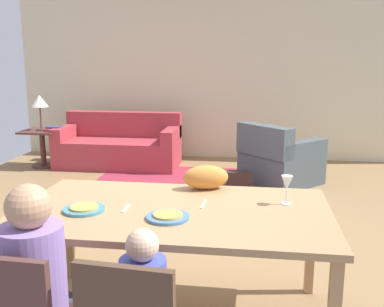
{
  "coord_description": "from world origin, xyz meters",
  "views": [
    {
      "loc": [
        0.57,
        -3.92,
        1.66
      ],
      "look_at": [
        0.04,
        -0.15,
        0.85
      ],
      "focal_mm": 41.76,
      "sensor_mm": 36.0,
      "label": 1
    }
  ],
  "objects": [
    {
      "name": "side_table",
      "position": [
        -2.68,
        2.48,
        0.38
      ],
      "size": [
        0.56,
        0.56,
        0.58
      ],
      "color": "#542F2A",
      "rests_on": "ground_plane"
    },
    {
      "name": "dining_table",
      "position": [
        0.09,
        -1.35,
        0.7
      ],
      "size": [
        1.92,
        1.09,
        0.76
      ],
      "color": "tan",
      "rests_on": "ground_plane"
    },
    {
      "name": "ground_plane",
      "position": [
        0.0,
        0.48,
        -0.01
      ],
      "size": [
        6.92,
        6.16,
        0.02
      ],
      "primitive_type": "cube",
      "color": "olive"
    },
    {
      "name": "book_upper",
      "position": [
        -2.49,
        2.52,
        0.62
      ],
      "size": [
        0.22,
        0.16,
        0.03
      ],
      "primitive_type": "cube",
      "color": "#39427B",
      "rests_on": "book_lower"
    },
    {
      "name": "book_lower",
      "position": [
        -2.48,
        2.44,
        0.59
      ],
      "size": [
        0.22,
        0.16,
        0.03
      ],
      "primitive_type": "cube",
      "color": "#A22830",
      "rests_on": "side_table"
    },
    {
      "name": "armchair",
      "position": [
        0.91,
        2.05,
        0.32
      ],
      "size": [
        1.21,
        1.21,
        0.82
      ],
      "color": "#465256",
      "rests_on": "ground_plane"
    },
    {
      "name": "plate_near_man",
      "position": [
        -0.43,
        -1.47,
        0.77
      ],
      "size": [
        0.25,
        0.25,
        0.02
      ],
      "primitive_type": "cylinder",
      "color": "teal",
      "rests_on": "dining_table"
    },
    {
      "name": "cat",
      "position": [
        0.24,
        -0.91,
        0.84
      ],
      "size": [
        0.35,
        0.24,
        0.17
      ],
      "primitive_type": "ellipsoid",
      "rotation": [
        0.0,
        0.0,
        0.28
      ],
      "color": "orange",
      "rests_on": "dining_table"
    },
    {
      "name": "fork",
      "position": [
        -0.2,
        -1.4,
        0.76
      ],
      "size": [
        0.02,
        0.15,
        0.01
      ],
      "primitive_type": "cube",
      "rotation": [
        0.0,
        0.0,
        -0.0
      ],
      "color": "silver",
      "rests_on": "dining_table"
    },
    {
      "name": "wine_glass",
      "position": [
        0.78,
        -1.17,
        0.89
      ],
      "size": [
        0.07,
        0.07,
        0.19
      ],
      "color": "silver",
      "rests_on": "dining_table"
    },
    {
      "name": "pizza_near_child",
      "position": [
        0.09,
        -1.53,
        0.78
      ],
      "size": [
        0.17,
        0.17,
        0.01
      ],
      "primitive_type": "cylinder",
      "color": "gold",
      "rests_on": "plate_near_child"
    },
    {
      "name": "area_rug",
      "position": [
        -0.3,
        1.88,
        0.0
      ],
      "size": [
        2.6,
        1.8,
        0.01
      ],
      "primitive_type": "cube",
      "color": "#962C3E",
      "rests_on": "ground_plane"
    },
    {
      "name": "couch",
      "position": [
        -1.53,
        2.74,
        0.3
      ],
      "size": [
        1.87,
        0.86,
        0.82
      ],
      "color": "#A6353C",
      "rests_on": "ground_plane"
    },
    {
      "name": "plate_near_child",
      "position": [
        0.09,
        -1.53,
        0.77
      ],
      "size": [
        0.25,
        0.25,
        0.02
      ],
      "primitive_type": "cylinder",
      "color": "teal",
      "rests_on": "dining_table"
    },
    {
      "name": "pizza_near_man",
      "position": [
        -0.43,
        -1.47,
        0.78
      ],
      "size": [
        0.17,
        0.17,
        0.01
      ],
      "primitive_type": "cylinder",
      "color": "gold",
      "rests_on": "plate_near_man"
    },
    {
      "name": "handbag",
      "position": [
        0.39,
        1.58,
        0.13
      ],
      "size": [
        0.32,
        0.16,
        0.26
      ],
      "primitive_type": "cube",
      "color": "#2F251D",
      "rests_on": "ground_plane"
    },
    {
      "name": "person_man",
      "position": [
        -0.43,
        -2.08,
        0.51
      ],
      "size": [
        0.3,
        0.4,
        1.11
      ],
      "color": "#3A424B",
      "rests_on": "ground_plane"
    },
    {
      "name": "back_wall",
      "position": [
        0.0,
        3.61,
        1.35
      ],
      "size": [
        6.92,
        0.1,
        2.7
      ],
      "primitive_type": "cube",
      "color": "beige",
      "rests_on": "ground_plane"
    },
    {
      "name": "knife",
      "position": [
        0.26,
        -1.25,
        0.76
      ],
      "size": [
        0.02,
        0.17,
        0.01
      ],
      "primitive_type": "cube",
      "rotation": [
        0.0,
        0.0,
        -0.06
      ],
      "color": "silver",
      "rests_on": "dining_table"
    },
    {
      "name": "table_lamp",
      "position": [
        -2.68,
        2.48,
        1.01
      ],
      "size": [
        0.26,
        0.26,
        0.54
      ],
      "color": "brown",
      "rests_on": "side_table"
    }
  ]
}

